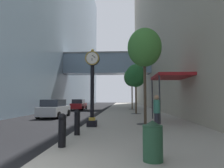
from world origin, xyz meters
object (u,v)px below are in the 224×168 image
(bollard_second, at_px, (77,122))
(car_silver_mid, at_px, (54,109))
(street_tree_mid_near, at_px, (136,76))
(pedestrian_walking, at_px, (157,111))
(car_red_near, at_px, (79,105))
(street_tree_near, at_px, (144,48))
(trash_bin, at_px, (153,140))
(street_tree_mid_far, at_px, (132,78))
(street_clock, at_px, (92,83))
(bollard_nearest, at_px, (62,129))

(bollard_second, xyz_separation_m, car_silver_mid, (-4.34, 9.49, 0.08))
(street_tree_mid_near, relative_size, car_silver_mid, 1.17)
(pedestrian_walking, xyz_separation_m, car_red_near, (-8.56, 20.11, -0.31))
(car_silver_mid, bearing_deg, street_tree_near, -35.82)
(street_tree_near, distance_m, trash_bin, 8.62)
(street_tree_mid_far, bearing_deg, trash_bin, -91.48)
(street_tree_mid_near, distance_m, car_red_near, 12.84)
(street_clock, relative_size, bollard_second, 4.07)
(street_clock, distance_m, pedestrian_walking, 4.00)
(street_tree_near, xyz_separation_m, pedestrian_walking, (0.36, -2.16, -3.90))
(street_tree_mid_far, xyz_separation_m, pedestrian_walking, (0.36, -19.51, -3.80))
(car_red_near, bearing_deg, street_tree_mid_far, -4.20)
(street_tree_near, relative_size, street_tree_mid_near, 1.16)
(street_tree_mid_near, distance_m, car_silver_mid, 9.02)
(car_silver_mid, bearing_deg, bollard_nearest, -69.64)
(street_tree_near, xyz_separation_m, street_tree_mid_far, (0.00, 17.35, -0.10))
(street_clock, distance_m, car_silver_mid, 8.40)
(street_tree_mid_near, relative_size, street_tree_mid_far, 0.86)
(street_tree_mid_far, distance_m, pedestrian_walking, 19.88)
(bollard_second, distance_m, car_silver_mid, 10.43)
(street_tree_mid_near, xyz_separation_m, trash_bin, (-0.64, -16.11, -3.50))
(street_clock, bearing_deg, bollard_nearest, -92.95)
(street_tree_near, xyz_separation_m, car_red_near, (-8.20, 17.95, -4.21))
(bollard_nearest, relative_size, street_tree_near, 0.18)
(bollard_second, distance_m, pedestrian_walking, 4.19)
(trash_bin, xyz_separation_m, pedestrian_walking, (1.00, 5.28, 0.43))
(street_tree_mid_far, xyz_separation_m, car_silver_mid, (-7.79, -11.72, -4.10))
(car_red_near, bearing_deg, bollard_nearest, -78.81)
(street_clock, height_order, street_tree_mid_near, street_tree_mid_near)
(street_tree_mid_near, height_order, pedestrian_walking, street_tree_mid_near)
(car_silver_mid, bearing_deg, trash_bin, -61.29)
(street_tree_near, bearing_deg, car_red_near, 114.56)
(street_tree_mid_far, xyz_separation_m, car_red_near, (-8.20, 0.60, -4.11))
(street_clock, height_order, car_silver_mid, street_clock)
(car_silver_mid, bearing_deg, car_red_near, 91.90)
(street_tree_near, height_order, street_tree_mid_far, street_tree_mid_far)
(street_clock, xyz_separation_m, street_tree_mid_near, (3.20, 9.84, 1.53))
(street_tree_mid_far, relative_size, car_red_near, 1.32)
(pedestrian_walking, bearing_deg, car_silver_mid, 136.33)
(street_tree_mid_far, xyz_separation_m, trash_bin, (-0.64, -24.78, -4.22))
(bollard_second, height_order, street_tree_near, street_tree_near)
(pedestrian_walking, distance_m, car_silver_mid, 11.28)
(bollard_second, bearing_deg, trash_bin, -51.79)
(street_tree_mid_near, relative_size, car_red_near, 1.13)
(street_tree_mid_near, bearing_deg, car_silver_mid, -158.64)
(street_tree_mid_near, bearing_deg, street_clock, -108.01)
(bollard_nearest, bearing_deg, street_clock, 87.05)
(pedestrian_walking, bearing_deg, street_clock, 164.38)
(trash_bin, xyz_separation_m, car_silver_mid, (-7.15, 13.06, 0.13))
(street_tree_mid_far, bearing_deg, street_clock, -99.80)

